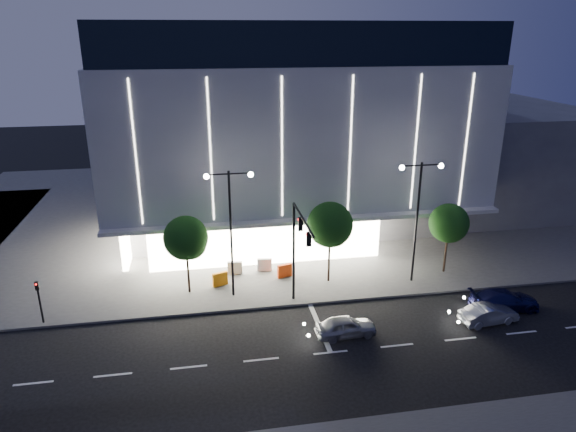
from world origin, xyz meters
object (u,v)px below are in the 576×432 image
Objects in this scene: ped_signal_far at (39,298)px; street_lamp_east at (418,205)px; barrier_c at (285,271)px; tree_right at (449,225)px; barrier_a at (220,279)px; car_third at (504,300)px; barrier_d at (265,265)px; tree_mid at (330,227)px; car_second at (489,314)px; street_lamp_west at (230,216)px; barrier_b at (235,268)px; traffic_mast at (298,241)px; tree_left at (186,240)px; car_lead at (346,326)px.

street_lamp_east is at bearing 3.44° from ped_signal_far.
barrier_c is at bearing 166.72° from street_lamp_east.
tree_right is at bearing 5.14° from ped_signal_far.
barrier_a and barrier_c have the same top height.
car_third reaches higher than barrier_a.
car_third is 4.11× the size of barrier_c.
barrier_d is (14.61, 4.92, -1.24)m from ped_signal_far.
tree_mid is 11.71m from car_second.
tree_right is at bearing 3.64° from street_lamp_west.
street_lamp_east is 14.09m from barrier_b.
street_lamp_east reaches higher than tree_mid.
street_lamp_west is (-4.00, 2.66, 0.93)m from traffic_mast.
car_second is at bearing -9.45° from ped_signal_far.
street_lamp_west is at bearing -82.81° from barrier_a.
car_second is 16.05m from barrier_d.
barrier_a is 2.05m from barrier_b.
barrier_b is (-15.19, 9.34, 0.04)m from car_second.
car_second is at bearing -93.83° from tree_right.
traffic_mast is 14.33m from car_third.
car_second is at bearing 131.71° from car_third.
barrier_b is 1.00× the size of barrier_c.
traffic_mast is 4.82m from tree_mid.
street_lamp_east is 12.15m from barrier_d.
tree_left is 5.20× the size of barrier_d.
tree_left is at bearing 176.35° from street_lamp_east.
barrier_d is (-3.70, 9.38, 0.02)m from car_lead.
tree_right is at bearing -20.54° from barrier_c.
street_lamp_east is at bearing 16.48° from traffic_mast.
tree_right is (9.00, -0.00, -0.45)m from tree_mid.
barrier_c is (3.95, 2.14, -5.31)m from street_lamp_west.
tree_left reaches higher than barrier_b.
car_third is 4.11× the size of barrier_a.
car_lead is at bearing -60.70° from barrier_d.
car_second is at bearing -20.99° from tree_left.
tree_mid is 1.66× the size of car_lead.
barrier_c is (-11.60, 8.22, 0.04)m from car_second.
car_third is (17.50, -4.66, -5.30)m from street_lamp_west.
car_third is at bearing -20.70° from barrier_d.
street_lamp_west is 6.95m from barrier_c.
street_lamp_east is 8.18× the size of barrier_b.
street_lamp_east is 1.63× the size of tree_right.
tree_mid is at bearing 7.55° from ped_signal_far.
tree_left is at bearing 49.50° from car_lead.
barrier_c is (-9.05, 2.14, -5.31)m from street_lamp_east.
tree_mid reaches higher than car_third.
ped_signal_far is 2.73× the size of barrier_a.
tree_mid reaches higher than ped_signal_far.
street_lamp_east is at bearing -161.37° from tree_right.
barrier_d is at bearing 7.56° from barrier_a.
barrier_a is at bearing 138.73° from traffic_mast.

